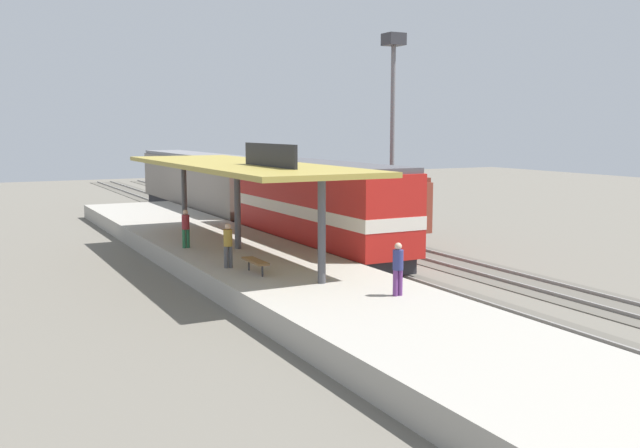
% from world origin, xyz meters
% --- Properties ---
extents(ground_plane, '(120.00, 120.00, 0.00)m').
position_xyz_m(ground_plane, '(2.00, 0.00, 0.00)').
color(ground_plane, '#666056').
extents(track_near, '(3.20, 110.00, 0.16)m').
position_xyz_m(track_near, '(0.00, 0.00, 0.03)').
color(track_near, '#565249').
rests_on(track_near, ground).
extents(track_far, '(3.20, 110.00, 0.16)m').
position_xyz_m(track_far, '(4.60, 0.00, 0.03)').
color(track_far, '#565249').
rests_on(track_far, ground).
extents(platform, '(6.00, 44.00, 0.90)m').
position_xyz_m(platform, '(-4.60, 0.00, 0.45)').
color(platform, '#9E998E').
rests_on(platform, ground).
extents(station_canopy, '(5.20, 18.00, 4.70)m').
position_xyz_m(station_canopy, '(-4.60, -0.09, 4.53)').
color(station_canopy, '#47474C').
rests_on(station_canopy, platform).
extents(platform_bench, '(0.44, 1.70, 0.50)m').
position_xyz_m(platform_bench, '(-6.00, -5.43, 1.34)').
color(platform_bench, '#333338').
rests_on(platform_bench, platform).
extents(locomotive, '(2.93, 14.43, 4.44)m').
position_xyz_m(locomotive, '(0.00, 1.52, 2.41)').
color(locomotive, '#28282D').
rests_on(locomotive, track_near).
extents(passenger_carriage_single, '(2.90, 20.00, 4.24)m').
position_xyz_m(passenger_carriage_single, '(0.00, 19.52, 2.31)').
color(passenger_carriage_single, '#28282D').
rests_on(passenger_carriage_single, track_near).
extents(freight_car, '(2.80, 12.00, 3.54)m').
position_xyz_m(freight_car, '(4.60, 6.05, 1.97)').
color(freight_car, '#28282D').
rests_on(freight_car, track_far).
extents(light_mast, '(1.10, 1.10, 11.70)m').
position_xyz_m(light_mast, '(7.80, 6.62, 8.40)').
color(light_mast, slate).
rests_on(light_mast, ground).
extents(person_waiting, '(0.34, 0.34, 1.71)m').
position_xyz_m(person_waiting, '(-6.51, -3.95, 1.85)').
color(person_waiting, '#4C4C51').
rests_on(person_waiting, platform).
extents(person_walking, '(0.34, 0.34, 1.71)m').
position_xyz_m(person_walking, '(-3.32, -10.77, 1.85)').
color(person_walking, '#663375').
rests_on(person_walking, platform).
extents(person_boarding, '(0.34, 0.34, 1.71)m').
position_xyz_m(person_boarding, '(-6.59, 1.25, 1.85)').
color(person_boarding, '#23603D').
rests_on(person_boarding, platform).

